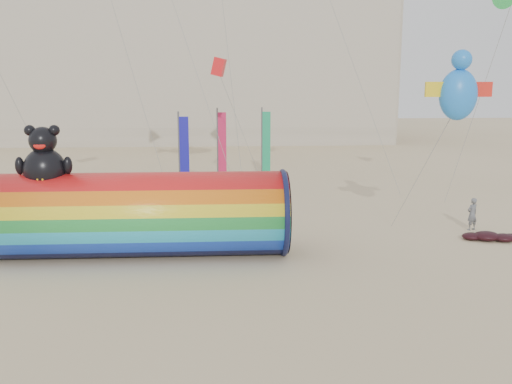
{
  "coord_description": "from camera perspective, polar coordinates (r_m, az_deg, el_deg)",
  "views": [
    {
      "loc": [
        -0.92,
        -22.1,
        7.13
      ],
      "look_at": [
        0.5,
        1.5,
        2.4
      ],
      "focal_mm": 40.0,
      "sensor_mm": 36.0,
      "label": 1
    }
  ],
  "objects": [
    {
      "name": "fabric_bundle",
      "position": [
        27.67,
        22.41,
        -4.12
      ],
      "size": [
        2.62,
        1.35,
        0.41
      ],
      "color": "#350911",
      "rests_on": "ground"
    },
    {
      "name": "windsock_assembly",
      "position": [
        23.53,
        -11.4,
        -2.0
      ],
      "size": [
        11.79,
        3.59,
        5.43
      ],
      "color": "red",
      "rests_on": "ground"
    },
    {
      "name": "festival_banners",
      "position": [
        37.36,
        -3.13,
        4.39
      ],
      "size": [
        5.94,
        4.82,
        5.2
      ],
      "color": "#59595E",
      "rests_on": "ground"
    },
    {
      "name": "hotel_building",
      "position": [
        69.02,
        -13.05,
        13.68
      ],
      "size": [
        60.4,
        15.4,
        20.6
      ],
      "color": "#B7AD99",
      "rests_on": "ground"
    },
    {
      "name": "ground",
      "position": [
        23.24,
        -1.02,
        -6.56
      ],
      "size": [
        160.0,
        160.0,
        0.0
      ],
      "primitive_type": "plane",
      "color": "#CCB58C",
      "rests_on": "ground"
    },
    {
      "name": "kite_handler",
      "position": [
        29.02,
        20.81,
        -2.08
      ],
      "size": [
        0.67,
        0.56,
        1.56
      ],
      "primitive_type": "imported",
      "rotation": [
        0.0,
        0.0,
        3.52
      ],
      "color": "#5B5E63",
      "rests_on": "ground"
    }
  ]
}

